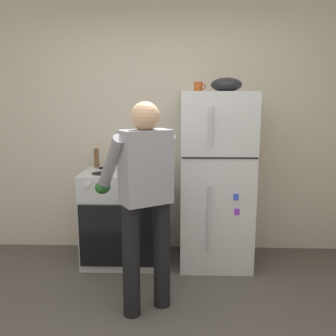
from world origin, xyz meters
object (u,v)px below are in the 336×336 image
at_px(coffee_mug, 198,87).
at_px(pepper_mill, 96,158).
at_px(stove_range, 123,216).
at_px(refrigerator, 215,180).
at_px(person_cook, 144,190).
at_px(mixing_bowl, 226,85).
at_px(red_pot, 138,166).

height_order(coffee_mug, pepper_mill, coffee_mug).
distance_m(stove_range, pepper_mill, 0.67).
distance_m(refrigerator, coffee_mug, 0.91).
distance_m(refrigerator, stove_range, 0.99).
bearing_deg(person_cook, refrigerator, 55.18).
bearing_deg(refrigerator, person_cook, -124.82).
relative_size(pepper_mill, mixing_bowl, 0.64).
xyz_separation_m(coffee_mug, mixing_bowl, (0.26, -0.05, 0.02)).
bearing_deg(red_pot, mixing_bowl, 3.44).
xyz_separation_m(refrigerator, mixing_bowl, (0.08, 0.00, 0.91)).
relative_size(stove_range, coffee_mug, 8.28).
height_order(person_cook, coffee_mug, coffee_mug).
bearing_deg(coffee_mug, mixing_bowl, -10.99).
relative_size(stove_range, red_pot, 2.56).
height_order(coffee_mug, mixing_bowl, mixing_bowl).
distance_m(red_pot, mixing_bowl, 1.13).
bearing_deg(person_cook, red_pot, 99.46).
bearing_deg(coffee_mug, person_cook, -115.06).
bearing_deg(refrigerator, mixing_bowl, 0.21).
distance_m(stove_range, red_pot, 0.55).
distance_m(red_pot, pepper_mill, 0.53).
bearing_deg(person_cook, coffee_mug, 64.94).
distance_m(coffee_mug, pepper_mill, 1.26).
bearing_deg(red_pot, coffee_mug, 9.88).
height_order(refrigerator, coffee_mug, coffee_mug).
xyz_separation_m(person_cook, red_pot, (-0.14, 0.83, 0.03)).
bearing_deg(person_cook, stove_range, 108.91).
relative_size(person_cook, coffee_mug, 14.28).
bearing_deg(red_pot, pepper_mill, 151.48).
height_order(red_pot, pepper_mill, pepper_mill).
bearing_deg(stove_range, pepper_mill, 144.96).
bearing_deg(person_cook, pepper_mill, 118.96).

